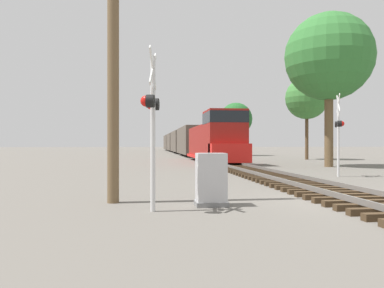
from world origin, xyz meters
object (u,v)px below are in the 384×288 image
(utility_pole, at_px, (113,39))
(crossing_signal_near, at_px, (152,113))
(relay_cabinet, at_px, (211,180))
(tree_far_right, at_px, (329,57))
(tree_mid_background, at_px, (307,98))
(crossing_signal_far, at_px, (339,128))
(tree_deep_background, at_px, (236,119))
(freight_train, at_px, (181,142))

(utility_pole, bearing_deg, crossing_signal_near, -54.66)
(relay_cabinet, relative_size, tree_far_right, 0.13)
(utility_pole, xyz_separation_m, tree_mid_background, (17.40, 26.76, 1.89))
(crossing_signal_far, bearing_deg, relay_cabinet, 154.43)
(tree_deep_background, bearing_deg, relay_cabinet, -104.36)
(tree_far_right, relative_size, tree_mid_background, 1.26)
(freight_train, height_order, crossing_signal_near, freight_train)
(crossing_signal_near, relative_size, crossing_signal_far, 0.95)
(freight_train, distance_m, utility_pole, 55.04)
(crossing_signal_far, distance_m, tree_mid_background, 21.39)
(freight_train, xyz_separation_m, tree_mid_background, (10.69, -27.81, 4.42))
(crossing_signal_far, relative_size, tree_far_right, 0.37)
(tree_far_right, distance_m, tree_mid_background, 12.70)
(relay_cabinet, xyz_separation_m, tree_deep_background, (10.68, 41.73, 4.45))
(freight_train, relative_size, tree_mid_background, 9.22)
(tree_far_right, xyz_separation_m, tree_mid_background, (3.71, 12.07, -1.37))
(tree_far_right, bearing_deg, crossing_signal_far, -113.77)
(freight_train, height_order, relay_cabinet, freight_train)
(freight_train, relative_size, tree_deep_background, 10.70)
(utility_pole, relative_size, tree_far_right, 0.81)
(tree_mid_background, bearing_deg, utility_pole, -123.04)
(relay_cabinet, distance_m, tree_far_right, 20.33)
(crossing_signal_far, relative_size, relay_cabinet, 2.96)
(relay_cabinet, bearing_deg, crossing_signal_far, 45.24)
(freight_train, xyz_separation_m, tree_deep_background, (6.56, -13.63, 3.16))
(relay_cabinet, bearing_deg, utility_pole, 162.88)
(freight_train, distance_m, relay_cabinet, 55.53)
(tree_far_right, bearing_deg, relay_cabinet, -125.66)
(utility_pole, bearing_deg, relay_cabinet, -17.12)
(freight_train, height_order, tree_far_right, tree_far_right)
(crossing_signal_near, distance_m, tree_mid_background, 32.87)
(tree_far_right, distance_m, tree_deep_background, 26.39)
(freight_train, bearing_deg, crossing_signal_far, -85.69)
(freight_train, height_order, utility_pole, utility_pole)
(tree_far_right, bearing_deg, tree_deep_background, 90.92)
(crossing_signal_far, xyz_separation_m, tree_far_right, (3.39, 7.70, 5.37))
(crossing_signal_near, relative_size, tree_deep_background, 0.52)
(freight_train, distance_m, tree_deep_background, 15.45)
(freight_train, height_order, tree_deep_background, tree_deep_background)
(crossing_signal_far, bearing_deg, freight_train, 23.51)
(crossing_signal_near, height_order, utility_pole, utility_pole)
(tree_mid_background, distance_m, tree_deep_background, 14.82)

